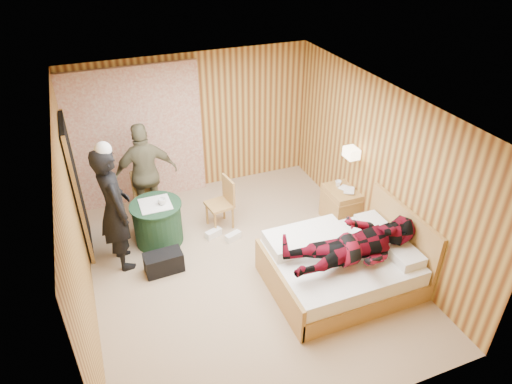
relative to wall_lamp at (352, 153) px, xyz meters
name	(u,v)px	position (x,y,z in m)	size (l,w,h in m)	color
floor	(245,267)	(-1.92, -0.45, -1.30)	(4.20, 5.00, 0.01)	tan
ceiling	(242,105)	(-1.92, -0.45, 1.20)	(4.20, 5.00, 0.01)	white
wall_back	(194,124)	(-1.92, 2.05, -0.05)	(4.20, 0.02, 2.50)	gold
wall_left	(76,230)	(-4.02, -0.45, -0.05)	(0.02, 5.00, 2.50)	gold
wall_right	(378,167)	(0.18, -0.45, -0.05)	(0.02, 5.00, 2.50)	gold
curtain	(138,137)	(-2.92, 1.98, -0.10)	(2.20, 0.08, 2.40)	beige
doorway	(77,188)	(-3.98, 0.95, -0.28)	(0.06, 0.90, 2.05)	black
wall_lamp	(352,153)	(0.00, 0.00, 0.00)	(0.26, 0.24, 0.16)	gold
bed	(341,266)	(-0.79, -1.23, -1.00)	(1.95, 1.49, 1.02)	tan
nightstand	(340,205)	(-0.04, 0.08, -0.99)	(0.46, 0.63, 0.60)	tan
round_table	(158,223)	(-2.95, 0.63, -0.95)	(0.78, 0.78, 0.70)	#21492F
chair_far	(148,192)	(-2.96, 1.26, -0.76)	(0.50, 0.50, 0.93)	tan
chair_near	(223,199)	(-1.87, 0.67, -0.80)	(0.44, 0.44, 0.86)	tan
duffel_bag	(164,262)	(-3.03, -0.09, -1.15)	(0.54, 0.29, 0.31)	black
sneaker_left	(214,233)	(-2.13, 0.42, -1.24)	(0.27, 0.11, 0.12)	white
sneaker_right	(233,236)	(-1.87, 0.23, -1.24)	(0.26, 0.11, 0.12)	white
woman_standing	(115,209)	(-3.54, 0.33, -0.36)	(0.69, 0.45, 1.88)	black
man_at_table	(146,174)	(-2.95, 1.29, -0.44)	(1.01, 0.42, 1.72)	#6A6447
man_on_bed	(357,237)	(-0.77, -1.45, -0.36)	(1.77, 0.67, 0.86)	maroon
book_lower	(344,191)	(-0.04, 0.03, -0.68)	(0.17, 0.22, 0.02)	white
book_upper	(344,190)	(-0.04, 0.03, -0.66)	(0.16, 0.22, 0.02)	white
cup_nightstand	(338,183)	(-0.04, 0.21, -0.65)	(0.10, 0.10, 0.09)	white
cup_table	(162,201)	(-2.85, 0.58, -0.56)	(0.12, 0.12, 0.10)	white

